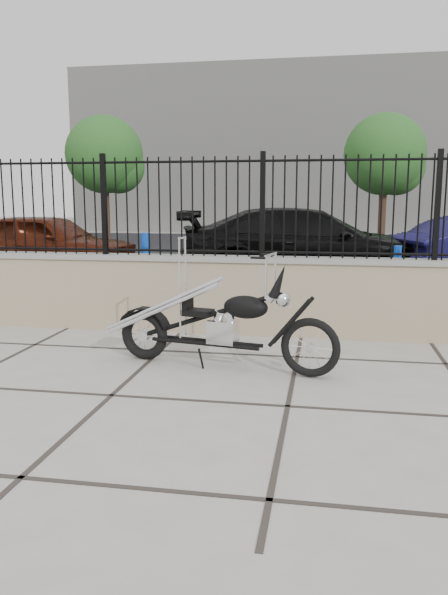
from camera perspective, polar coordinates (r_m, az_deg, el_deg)
ground_plane at (r=5.10m, az=-11.00°, el=-9.46°), size 90.00×90.00×0.00m
parking_lot at (r=17.16m, az=4.12°, el=4.15°), size 30.00×30.00×0.00m
retaining_wall at (r=7.31m, az=-4.11°, el=0.39°), size 14.00×0.36×0.96m
iron_fence at (r=7.21m, az=-4.21°, el=8.89°), size 14.00×0.08×1.20m
background_building at (r=31.13m, az=7.00°, el=13.96°), size 22.00×6.00×8.00m
chopper_motorcycle at (r=5.66m, az=-0.53°, el=-0.50°), size 2.22×0.79×1.31m
car_red at (r=13.35m, az=-16.97°, el=5.09°), size 4.12×1.94×1.36m
car_black at (r=11.71m, az=8.27°, el=5.11°), size 5.33×2.76×1.48m
bollard_a at (r=9.31m, az=-7.71°, el=2.86°), size 0.14×0.14×1.13m
bollard_b at (r=8.96m, az=16.59°, el=1.79°), size 0.14×0.14×0.98m
tree_left at (r=22.71m, az=-11.71°, el=13.93°), size 2.88×2.88×4.86m
tree_right at (r=21.02m, az=15.55°, el=13.75°), size 2.76×2.76×4.66m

